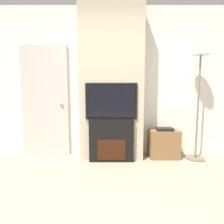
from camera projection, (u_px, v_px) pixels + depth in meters
name	position (u px, v px, depth m)	size (l,w,h in m)	color
wall_back	(112.00, 83.00, 3.25)	(6.00, 0.06, 2.70)	silver
chimney_breast	(112.00, 82.00, 3.03)	(1.09, 0.37, 2.70)	#BCAD8E
fireplace	(112.00, 140.00, 2.96)	(0.74, 0.15, 0.73)	black
television	(112.00, 101.00, 2.88)	(0.85, 0.07, 0.60)	black
floor_lamp	(200.00, 80.00, 2.93)	(0.31, 0.31, 1.89)	#726651
media_stand	(164.00, 143.00, 3.13)	(0.52, 0.31, 0.55)	brown
entry_door	(46.00, 101.00, 3.24)	(0.86, 0.09, 2.02)	#BCB7AD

